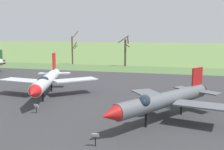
# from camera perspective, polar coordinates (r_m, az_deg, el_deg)

# --- Properties ---
(asphalt_apron) EXTENTS (109.03, 50.27, 0.05)m
(asphalt_apron) POSITION_cam_1_polar(r_m,az_deg,el_deg) (28.49, -0.29, -6.67)
(asphalt_apron) COLOR #333335
(asphalt_apron) RESTS_ON ground
(grass_verge_strip) EXTENTS (169.03, 12.00, 0.06)m
(grass_verge_strip) POSITION_cam_1_polar(r_m,az_deg,el_deg) (58.59, 7.66, 1.21)
(grass_verge_strip) COLOR #4E6D3B
(grass_verge_strip) RESTS_ON ground
(jet_fighter_front_left) EXTENTS (9.80, 12.66, 4.41)m
(jet_fighter_front_left) POSITION_cam_1_polar(r_m,az_deg,el_deg) (23.08, 11.40, -5.47)
(jet_fighter_front_left) COLOR #565B60
(jet_fighter_front_left) RESTS_ON ground
(info_placard_front_left) EXTENTS (0.53, 0.35, 1.00)m
(info_placard_front_left) POSITION_cam_1_polar(r_m,az_deg,el_deg) (18.08, -3.72, -13.91)
(info_placard_front_left) COLOR black
(info_placard_front_left) RESTS_ON ground
(jet_fighter_rear_center) EXTENTS (12.26, 14.51, 5.16)m
(jet_fighter_rear_center) POSITION_cam_1_polar(r_m,az_deg,el_deg) (32.76, -14.40, -1.18)
(jet_fighter_rear_center) COLOR silver
(jet_fighter_rear_center) RESTS_ON ground
(info_placard_rear_center) EXTENTS (0.50, 0.29, 0.97)m
(info_placard_rear_center) POSITION_cam_1_polar(r_m,az_deg,el_deg) (26.41, -16.56, -7.00)
(info_placard_rear_center) COLOR black
(info_placard_rear_center) RESTS_ON ground
(bare_tree_far_left) EXTENTS (2.44, 2.10, 8.96)m
(bare_tree_far_left) POSITION_cam_1_polar(r_m,az_deg,el_deg) (70.23, -8.76, 5.77)
(bare_tree_far_left) COLOR brown
(bare_tree_far_left) RESTS_ON ground
(bare_tree_left_of_center) EXTENTS (3.25, 3.26, 7.83)m
(bare_tree_left_of_center) POSITION_cam_1_polar(r_m,az_deg,el_deg) (64.46, 3.00, 5.54)
(bare_tree_left_of_center) COLOR brown
(bare_tree_left_of_center) RESTS_ON ground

